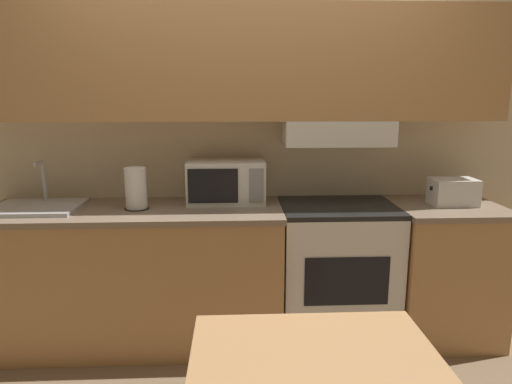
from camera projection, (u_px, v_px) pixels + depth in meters
The scene contains 9 objects.
ground_plane at pixel (246, 315), 3.37m from camera, with size 16.00×16.00×0.00m, color #7F664C.
wall_back at pixel (247, 105), 2.99m from camera, with size 5.66×0.38×2.55m.
lower_counter_main at pixel (137, 276), 2.94m from camera, with size 1.86×0.64×0.90m.
lower_counter_right_stub at pixel (442, 270), 3.04m from camera, with size 0.67×0.64×0.90m.
stove_range at pixel (336, 271), 3.02m from camera, with size 0.73×0.58×0.90m.
microwave at pixel (226, 182), 2.98m from camera, with size 0.50×0.30×0.28m.
toaster at pixel (453, 192), 2.93m from camera, with size 0.29×0.19×0.17m.
sink_basin at pixel (36, 207), 2.82m from camera, with size 0.52×0.41×0.28m.
paper_towel_roll at pixel (136, 189), 2.81m from camera, with size 0.15×0.15×0.26m.
Camera 1 is at (-0.07, -3.11, 1.59)m, focal length 32.00 mm.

